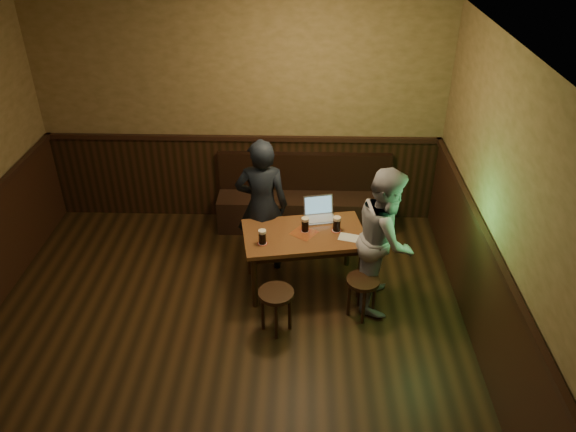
{
  "coord_description": "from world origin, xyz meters",
  "views": [
    {
      "loc": [
        0.77,
        -3.51,
        3.97
      ],
      "look_at": [
        0.62,
        1.39,
        0.96
      ],
      "focal_mm": 35.0,
      "sensor_mm": 36.0,
      "label": 1
    }
  ],
  "objects_px": {
    "pint_left": "(262,237)",
    "person_suit": "(262,206)",
    "bench": "(304,204)",
    "person_grey": "(385,238)",
    "pint_right": "(337,224)",
    "stool_right": "(363,286)",
    "laptop": "(319,213)",
    "stool_left": "(276,299)",
    "pub_table": "(304,240)",
    "pint_mid": "(305,225)"
  },
  "relations": [
    {
      "from": "pint_mid",
      "to": "pint_right",
      "type": "distance_m",
      "value": 0.34
    },
    {
      "from": "laptop",
      "to": "pint_left",
      "type": "bearing_deg",
      "value": -150.27
    },
    {
      "from": "person_grey",
      "to": "stool_left",
      "type": "bearing_deg",
      "value": 124.83
    },
    {
      "from": "bench",
      "to": "pint_right",
      "type": "xyz_separation_m",
      "value": [
        0.35,
        -1.2,
        0.46
      ]
    },
    {
      "from": "pub_table",
      "to": "stool_left",
      "type": "xyz_separation_m",
      "value": [
        -0.27,
        -0.73,
        -0.22
      ]
    },
    {
      "from": "pint_right",
      "to": "person_grey",
      "type": "distance_m",
      "value": 0.56
    },
    {
      "from": "stool_left",
      "to": "stool_right",
      "type": "xyz_separation_m",
      "value": [
        0.87,
        0.24,
        -0.01
      ]
    },
    {
      "from": "stool_left",
      "to": "person_suit",
      "type": "bearing_deg",
      "value": 100.61
    },
    {
      "from": "stool_right",
      "to": "person_grey",
      "type": "relative_size",
      "value": 0.29
    },
    {
      "from": "bench",
      "to": "pub_table",
      "type": "height_order",
      "value": "bench"
    },
    {
      "from": "person_suit",
      "to": "bench",
      "type": "bearing_deg",
      "value": -118.48
    },
    {
      "from": "laptop",
      "to": "person_grey",
      "type": "xyz_separation_m",
      "value": [
        0.66,
        -0.54,
        0.04
      ]
    },
    {
      "from": "pint_left",
      "to": "pint_right",
      "type": "relative_size",
      "value": 0.96
    },
    {
      "from": "person_grey",
      "to": "pint_left",
      "type": "bearing_deg",
      "value": 99.26
    },
    {
      "from": "pub_table",
      "to": "stool_left",
      "type": "height_order",
      "value": "pub_table"
    },
    {
      "from": "bench",
      "to": "stool_right",
      "type": "xyz_separation_m",
      "value": [
        0.6,
        -1.75,
        0.06
      ]
    },
    {
      "from": "person_suit",
      "to": "person_grey",
      "type": "xyz_separation_m",
      "value": [
        1.3,
        -0.58,
        -0.02
      ]
    },
    {
      "from": "pub_table",
      "to": "pint_mid",
      "type": "xyz_separation_m",
      "value": [
        0.01,
        0.04,
        0.17
      ]
    },
    {
      "from": "stool_right",
      "to": "laptop",
      "type": "relative_size",
      "value": 1.23
    },
    {
      "from": "pint_right",
      "to": "stool_right",
      "type": "bearing_deg",
      "value": -64.81
    },
    {
      "from": "stool_left",
      "to": "stool_right",
      "type": "bearing_deg",
      "value": 15.64
    },
    {
      "from": "stool_right",
      "to": "pint_left",
      "type": "distance_m",
      "value": 1.14
    },
    {
      "from": "stool_left",
      "to": "person_grey",
      "type": "bearing_deg",
      "value": 25.03
    },
    {
      "from": "pint_mid",
      "to": "stool_right",
      "type": "bearing_deg",
      "value": -41.69
    },
    {
      "from": "pint_left",
      "to": "person_grey",
      "type": "relative_size",
      "value": 0.1
    },
    {
      "from": "pint_mid",
      "to": "person_suit",
      "type": "distance_m",
      "value": 0.58
    },
    {
      "from": "stool_left",
      "to": "stool_right",
      "type": "relative_size",
      "value": 1.03
    },
    {
      "from": "stool_right",
      "to": "pub_table",
      "type": "bearing_deg",
      "value": 140.9
    },
    {
      "from": "pint_left",
      "to": "person_suit",
      "type": "xyz_separation_m",
      "value": [
        -0.04,
        0.57,
        0.03
      ]
    },
    {
      "from": "laptop",
      "to": "person_grey",
      "type": "height_order",
      "value": "person_grey"
    },
    {
      "from": "laptop",
      "to": "pub_table",
      "type": "bearing_deg",
      "value": -129.41
    },
    {
      "from": "stool_left",
      "to": "pint_right",
      "type": "distance_m",
      "value": 1.07
    },
    {
      "from": "bench",
      "to": "pint_left",
      "type": "distance_m",
      "value": 1.6
    },
    {
      "from": "stool_left",
      "to": "person_grey",
      "type": "xyz_separation_m",
      "value": [
        1.1,
        0.51,
        0.4
      ]
    },
    {
      "from": "bench",
      "to": "person_suit",
      "type": "relative_size",
      "value": 1.37
    },
    {
      "from": "stool_left",
      "to": "pint_mid",
      "type": "height_order",
      "value": "pint_mid"
    },
    {
      "from": "pint_right",
      "to": "pint_left",
      "type": "bearing_deg",
      "value": -161.0
    },
    {
      "from": "pub_table",
      "to": "pint_left",
      "type": "relative_size",
      "value": 8.54
    },
    {
      "from": "person_suit",
      "to": "person_grey",
      "type": "relative_size",
      "value": 1.02
    },
    {
      "from": "stool_left",
      "to": "pint_left",
      "type": "distance_m",
      "value": 0.67
    },
    {
      "from": "pint_mid",
      "to": "person_grey",
      "type": "relative_size",
      "value": 0.1
    },
    {
      "from": "pint_right",
      "to": "person_grey",
      "type": "xyz_separation_m",
      "value": [
        0.48,
        -0.28,
        0.01
      ]
    },
    {
      "from": "pub_table",
      "to": "pint_right",
      "type": "distance_m",
      "value": 0.39
    },
    {
      "from": "stool_right",
      "to": "pint_right",
      "type": "distance_m",
      "value": 0.73
    },
    {
      "from": "stool_right",
      "to": "person_grey",
      "type": "distance_m",
      "value": 0.54
    },
    {
      "from": "pint_left",
      "to": "bench",
      "type": "bearing_deg",
      "value": 73.67
    },
    {
      "from": "bench",
      "to": "stool_left",
      "type": "xyz_separation_m",
      "value": [
        -0.27,
        -1.99,
        0.07
      ]
    },
    {
      "from": "pint_mid",
      "to": "person_grey",
      "type": "distance_m",
      "value": 0.86
    },
    {
      "from": "bench",
      "to": "pint_mid",
      "type": "xyz_separation_m",
      "value": [
        0.01,
        -1.22,
        0.46
      ]
    },
    {
      "from": "bench",
      "to": "pint_left",
      "type": "relative_size",
      "value": 13.48
    }
  ]
}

